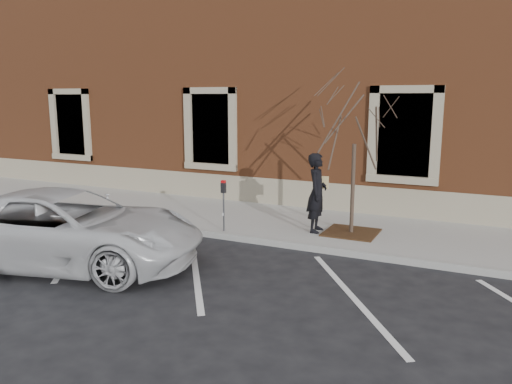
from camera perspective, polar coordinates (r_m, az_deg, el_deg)
The scene contains 10 objects.
ground at distance 12.00m, azimuth -1.25°, elevation -5.65°, with size 120.00×120.00×0.00m, color #28282B.
sidewalk_near at distance 13.50m, azimuth 2.13°, elevation -3.45°, with size 40.00×3.50×0.15m, color #A39F99.
curb_near at distance 11.93m, azimuth -1.36°, elevation -5.37°, with size 40.00×0.12×0.15m, color #9E9E99.
parking_stripes at distance 10.18m, azimuth -6.95°, elevation -8.75°, with size 28.00×4.40×0.01m, color silver, non-canonical shape.
building_civic at distance 18.74m, azimuth 9.76°, elevation 12.47°, with size 40.00×8.62×8.00m.
man at distance 12.18m, azimuth 6.98°, elevation -0.09°, with size 0.70×0.46×1.93m, color black.
parking_meter at distance 12.15m, azimuth -3.73°, elevation -0.46°, with size 0.11×0.09×1.26m.
tree_grate at distance 12.36m, azimuth 10.81°, elevation -4.56°, with size 1.24×1.24×0.03m, color #472916.
sapling at distance 11.94m, azimuth 11.28°, elevation 8.23°, with size 2.36×2.36×3.94m.
white_truck at distance 10.86m, azimuth -20.90°, elevation -3.92°, with size 2.56×5.55×1.54m, color silver.
Camera 1 is at (5.24, -10.25, 3.39)m, focal length 35.00 mm.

